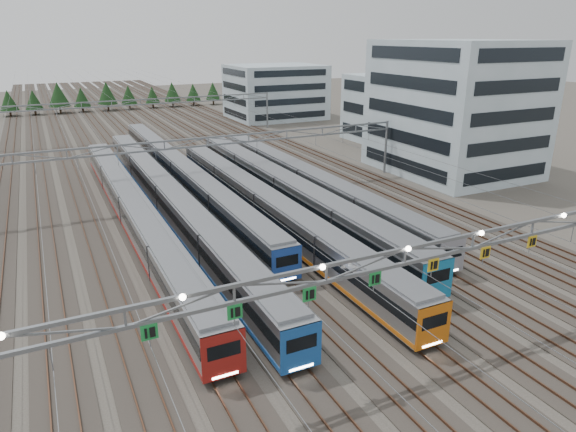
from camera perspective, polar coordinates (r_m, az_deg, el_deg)
name	(u,v)px	position (r m, az deg, el deg)	size (l,w,h in m)	color
ground	(397,357)	(36.09, 11.98, -15.04)	(400.00, 400.00, 0.00)	#47423A
track_bed	(130,120)	(125.82, -17.12, 10.12)	(54.00, 260.00, 5.42)	#2D2823
train_a	(133,210)	(58.63, -16.84, 0.65)	(2.83, 60.44, 3.69)	black
train_b	(168,198)	(61.76, -13.15, 1.93)	(2.83, 68.17, 3.69)	black
train_c	(181,172)	(73.33, -11.78, 4.77)	(2.78, 68.08, 3.62)	black
train_d	(266,207)	(57.15, -2.48, 1.01)	(2.83, 55.42, 3.68)	black
train_e	(285,191)	(62.69, -0.32, 2.85)	(3.04, 54.59, 3.96)	black
train_f	(307,181)	(67.18, 2.08, 3.86)	(2.83, 53.91, 3.69)	black
gantry_near	(405,260)	(32.54, 12.91, -4.81)	(56.36, 0.61, 8.08)	slate
gantry_mid	(208,149)	(67.23, -8.84, 7.42)	(56.36, 0.36, 8.00)	slate
gantry_far	(141,107)	(110.49, -16.04, 11.60)	(56.36, 0.36, 8.00)	slate
depot_bldg_south	(455,108)	(82.83, 18.04, 11.34)	(18.00, 22.00, 19.52)	#9EB5BD
depot_bldg_mid	(392,109)	(105.16, 11.52, 11.59)	(14.00, 16.00, 12.80)	#9EB5BD
depot_bldg_north	(275,92)	(133.22, -1.42, 13.63)	(22.00, 18.00, 13.10)	#9EB5BD
treeline	(95,96)	(154.71, -20.66, 12.39)	(87.50, 5.60, 7.02)	#332114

